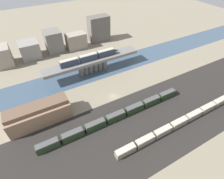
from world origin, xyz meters
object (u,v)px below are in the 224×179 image
at_px(train_yard_near, 188,118).
at_px(warehouse_building, 39,114).
at_px(train_on_bridge, 90,57).
at_px(train_yard_mid, 118,116).

distance_m(train_yard_near, warehouse_building, 71.12).
height_order(train_on_bridge, warehouse_building, train_on_bridge).
xyz_separation_m(train_yard_near, train_yard_mid, (-29.09, 17.55, 0.20)).
xyz_separation_m(train_on_bridge, train_yard_near, (24.57, -59.84, -9.66)).
xyz_separation_m(train_on_bridge, train_yard_mid, (-4.52, -42.29, -9.45)).
distance_m(train_on_bridge, train_yard_mid, 43.56).
bearing_deg(warehouse_building, train_yard_near, -28.65).
xyz_separation_m(train_yard_near, warehouse_building, (-62.35, 34.07, 3.29)).
distance_m(train_on_bridge, train_yard_near, 65.40).
bearing_deg(train_on_bridge, train_yard_mid, -96.10).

